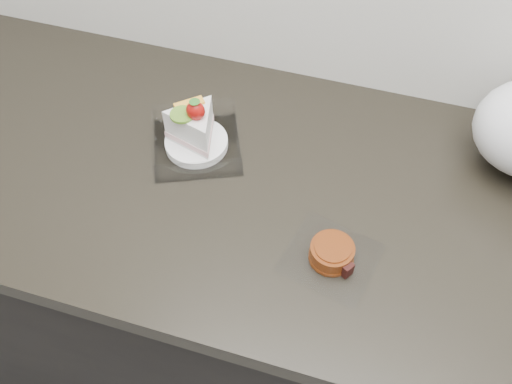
{
  "coord_description": "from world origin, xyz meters",
  "views": [
    {
      "loc": [
        -0.03,
        1.07,
        1.7
      ],
      "look_at": [
        -0.21,
        1.64,
        0.94
      ],
      "focal_mm": 40.0,
      "sensor_mm": 36.0,
      "label": 1
    }
  ],
  "objects": [
    {
      "name": "cake_tray",
      "position": [
        -0.36,
        1.74,
        0.93
      ],
      "size": [
        0.21,
        0.21,
        0.13
      ],
      "rotation": [
        0.0,
        0.0,
        0.41
      ],
      "color": "white",
      "rests_on": "counter"
    },
    {
      "name": "mooncake_wrap",
      "position": [
        -0.06,
        1.57,
        0.91
      ],
      "size": [
        0.17,
        0.16,
        0.03
      ],
      "rotation": [
        0.0,
        0.0,
        -0.04
      ],
      "color": "white",
      "rests_on": "counter"
    },
    {
      "name": "counter",
      "position": [
        0.0,
        1.69,
        0.45
      ],
      "size": [
        2.04,
        0.64,
        0.9
      ],
      "color": "black",
      "rests_on": "ground"
    }
  ]
}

